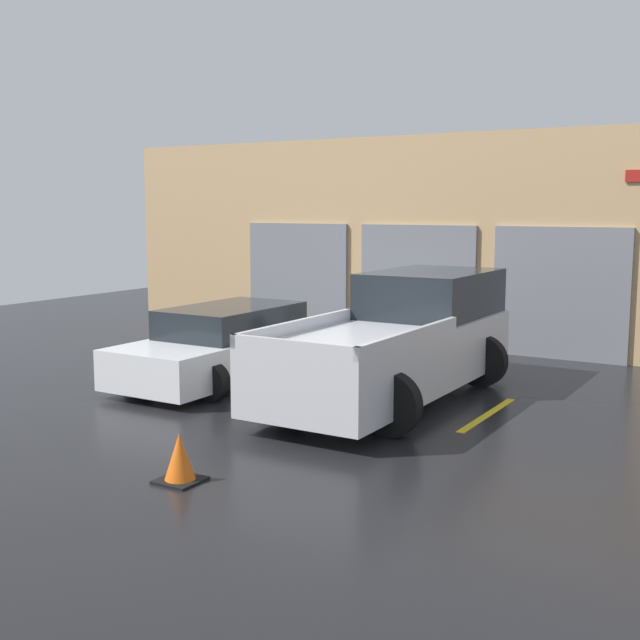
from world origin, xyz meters
TOP-DOWN VIEW (x-y plane):
  - ground_plane at (0.00, 0.00)m, footprint 28.00×28.00m
  - shophouse_building at (-0.01, 3.29)m, footprint 16.10×0.68m
  - pickup_truck at (1.58, -1.56)m, footprint 2.55×5.59m
  - sedan_white at (-1.58, -1.87)m, footprint 2.13×4.56m
  - parking_stripe_far_left at (-3.15, -1.90)m, footprint 0.12×2.20m
  - parking_stripe_left at (0.00, -1.90)m, footprint 0.12×2.20m
  - parking_stripe_centre at (3.15, -1.90)m, footprint 0.12×2.20m
  - traffic_cone at (1.23, -6.40)m, footprint 0.47×0.47m

SIDE VIEW (x-z plane):
  - ground_plane at x=0.00m, z-range 0.00..0.00m
  - parking_stripe_far_left at x=-3.15m, z-range 0.00..0.01m
  - parking_stripe_left at x=0.00m, z-range 0.00..0.01m
  - parking_stripe_centre at x=3.15m, z-range 0.00..0.01m
  - traffic_cone at x=1.23m, z-range -0.02..0.53m
  - sedan_white at x=-1.58m, z-range -0.04..1.24m
  - pickup_truck at x=1.58m, z-range -0.06..1.86m
  - shophouse_building at x=-0.01m, z-range -0.03..4.48m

